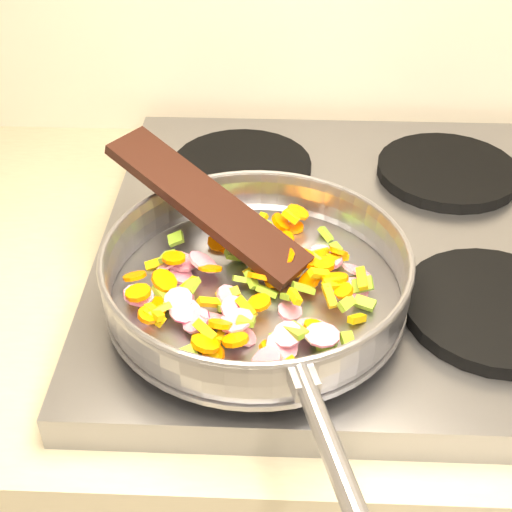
{
  "coord_description": "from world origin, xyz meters",
  "views": [
    {
      "loc": [
        -0.79,
        0.96,
        1.45
      ],
      "look_at": [
        -0.81,
        1.53,
        1.01
      ],
      "focal_mm": 50.0,
      "sensor_mm": 36.0,
      "label": 1
    }
  ],
  "objects": [
    {
      "name": "cooktop",
      "position": [
        -0.7,
        1.67,
        0.92
      ],
      "size": [
        0.6,
        0.6,
        0.04
      ],
      "primitive_type": "cube",
      "color": "#939399",
      "rests_on": "counter_top"
    },
    {
      "name": "grate_fl",
      "position": [
        -0.84,
        1.52,
        0.95
      ],
      "size": [
        0.19,
        0.19,
        0.02
      ],
      "primitive_type": "cylinder",
      "color": "black",
      "rests_on": "cooktop"
    },
    {
      "name": "grate_fr",
      "position": [
        -0.56,
        1.52,
        0.95
      ],
      "size": [
        0.19,
        0.19,
        0.02
      ],
      "primitive_type": "cylinder",
      "color": "black",
      "rests_on": "cooktop"
    },
    {
      "name": "grate_bl",
      "position": [
        -0.84,
        1.81,
        0.95
      ],
      "size": [
        0.19,
        0.19,
        0.02
      ],
      "primitive_type": "cylinder",
      "color": "black",
      "rests_on": "cooktop"
    },
    {
      "name": "grate_br",
      "position": [
        -0.56,
        1.81,
        0.95
      ],
      "size": [
        0.19,
        0.19,
        0.02
      ],
      "primitive_type": "cylinder",
      "color": "black",
      "rests_on": "cooktop"
    },
    {
      "name": "saute_pan",
      "position": [
        -0.81,
        1.52,
        0.99
      ],
      "size": [
        0.36,
        0.52,
        0.06
      ],
      "rotation": [
        0.0,
        0.0,
        0.28
      ],
      "color": "#9E9EA5",
      "rests_on": "grate_fl"
    },
    {
      "name": "vegetable_heap",
      "position": [
        -0.81,
        1.52,
        0.98
      ],
      "size": [
        0.27,
        0.27,
        0.05
      ],
      "color": "#D8AA06",
      "rests_on": "saute_pan"
    },
    {
      "name": "wooden_spatula",
      "position": [
        -0.87,
        1.6,
        1.02
      ],
      "size": [
        0.24,
        0.19,
        0.09
      ],
      "primitive_type": "cube",
      "rotation": [
        0.0,
        -0.31,
        2.53
      ],
      "color": "black",
      "rests_on": "saute_pan"
    }
  ]
}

